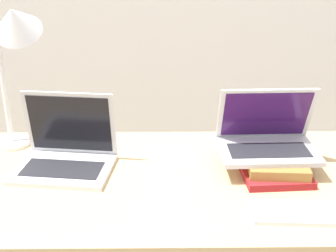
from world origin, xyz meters
TOP-DOWN VIEW (x-y plane):
  - desk at (0.00, 0.37)m, footprint 1.44×0.73m
  - laptop_left at (-0.35, 0.44)m, footprint 0.34×0.27m
  - book_stack at (0.34, 0.40)m, footprint 0.23×0.27m
  - laptop_on_books at (0.32, 0.44)m, footprint 0.32×0.23m
  - wireless_keyboard at (0.37, 0.14)m, footprint 0.30×0.13m
  - desk_lamp at (-0.52, 0.59)m, footprint 0.23×0.20m

SIDE VIEW (x-z plane):
  - desk at x=0.00m, z-range 0.28..0.99m
  - wireless_keyboard at x=0.37m, z-range 0.71..0.73m
  - book_stack at x=0.34m, z-range 0.71..0.77m
  - laptop_left at x=-0.35m, z-range 0.64..0.89m
  - laptop_on_books at x=0.32m, z-range 0.71..0.92m
  - desk_lamp at x=-0.52m, z-range 0.85..1.40m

